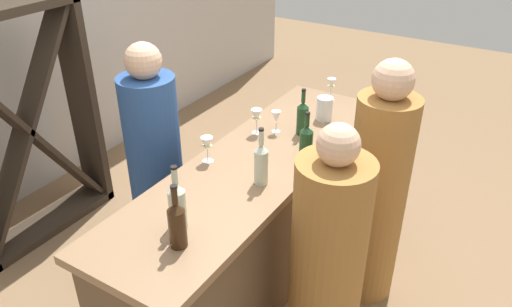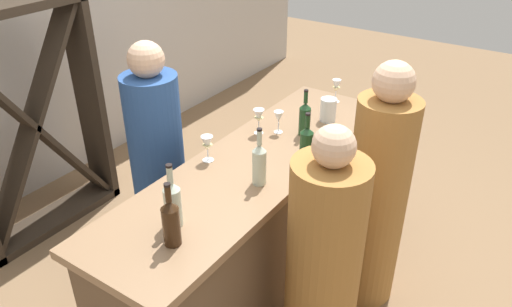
# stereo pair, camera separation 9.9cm
# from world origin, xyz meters

# --- Properties ---
(ground_plane) EXTENTS (12.00, 12.00, 0.00)m
(ground_plane) POSITION_xyz_m (0.00, 0.00, 0.00)
(ground_plane) COLOR #846647
(back_wall) EXTENTS (8.00, 0.10, 2.80)m
(back_wall) POSITION_xyz_m (0.00, 2.20, 1.40)
(back_wall) COLOR #BCB7B2
(back_wall) RESTS_ON ground
(bar_counter) EXTENTS (2.34, 0.67, 0.91)m
(bar_counter) POSITION_xyz_m (0.00, 0.00, 0.46)
(bar_counter) COLOR brown
(bar_counter) RESTS_ON ground
(wine_rack) EXTENTS (1.10, 0.28, 1.67)m
(wine_rack) POSITION_xyz_m (-0.37, 1.65, 0.84)
(wine_rack) COLOR #33281E
(wine_rack) RESTS_ON ground
(wine_bottle_leftmost_amber_brown) EXTENTS (0.08, 0.08, 0.33)m
(wine_bottle_leftmost_amber_brown) POSITION_xyz_m (-0.82, -0.10, 1.03)
(wine_bottle_leftmost_amber_brown) COLOR #331E0F
(wine_bottle_leftmost_amber_brown) RESTS_ON bar_counter
(wine_bottle_second_left_clear_pale) EXTENTS (0.08, 0.08, 0.34)m
(wine_bottle_second_left_clear_pale) POSITION_xyz_m (-0.72, -0.01, 1.04)
(wine_bottle_second_left_clear_pale) COLOR #B7C6B2
(wine_bottle_second_left_clear_pale) RESTS_ON bar_counter
(wine_bottle_center_clear_pale) EXTENTS (0.08, 0.08, 0.33)m
(wine_bottle_center_clear_pale) POSITION_xyz_m (-0.19, -0.15, 1.04)
(wine_bottle_center_clear_pale) COLOR #B7C6B2
(wine_bottle_center_clear_pale) RESTS_ON bar_counter
(wine_bottle_second_right_olive_green) EXTENTS (0.08, 0.08, 0.30)m
(wine_bottle_second_right_olive_green) POSITION_xyz_m (0.17, -0.24, 1.03)
(wine_bottle_second_right_olive_green) COLOR #193D1E
(wine_bottle_second_right_olive_green) RESTS_ON bar_counter
(wine_bottle_rightmost_olive_green) EXTENTS (0.07, 0.07, 0.31)m
(wine_bottle_rightmost_olive_green) POSITION_xyz_m (0.45, -0.07, 1.03)
(wine_bottle_rightmost_olive_green) COLOR #193D1E
(wine_bottle_rightmost_olive_green) RESTS_ON bar_counter
(wine_glass_near_left) EXTENTS (0.06, 0.06, 0.17)m
(wine_glass_near_left) POSITION_xyz_m (1.03, -0.01, 1.03)
(wine_glass_near_left) COLOR white
(wine_glass_near_left) RESTS_ON bar_counter
(wine_glass_near_center) EXTENTS (0.06, 0.06, 0.15)m
(wine_glass_near_center) POSITION_xyz_m (0.38, 0.08, 1.01)
(wine_glass_near_center) COLOR white
(wine_glass_near_center) RESTS_ON bar_counter
(wine_glass_near_right) EXTENTS (0.07, 0.07, 0.17)m
(wine_glass_near_right) POSITION_xyz_m (0.30, 0.18, 1.03)
(wine_glass_near_right) COLOR white
(wine_glass_near_right) RESTS_ON bar_counter
(wine_glass_far_left) EXTENTS (0.07, 0.07, 0.16)m
(wine_glass_far_left) POSITION_xyz_m (-0.15, 0.24, 1.02)
(wine_glass_far_left) COLOR white
(wine_glass_far_left) RESTS_ON bar_counter
(water_pitcher) EXTENTS (0.11, 0.11, 0.16)m
(water_pitcher) POSITION_xyz_m (0.72, -0.10, 0.99)
(water_pitcher) COLOR silver
(water_pitcher) RESTS_ON bar_counter
(person_left_guest) EXTENTS (0.36, 0.36, 1.56)m
(person_left_guest) POSITION_xyz_m (0.30, -0.65, 0.72)
(person_left_guest) COLOR #9E6B33
(person_left_guest) RESTS_ON ground
(person_center_guest) EXTENTS (0.49, 0.49, 1.42)m
(person_center_guest) POSITION_xyz_m (-0.28, -0.60, 0.65)
(person_center_guest) COLOR #9E6B33
(person_center_guest) RESTS_ON ground
(person_right_guest) EXTENTS (0.42, 0.42, 1.54)m
(person_right_guest) POSITION_xyz_m (-0.11, 0.71, 0.71)
(person_right_guest) COLOR #284C8C
(person_right_guest) RESTS_ON ground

